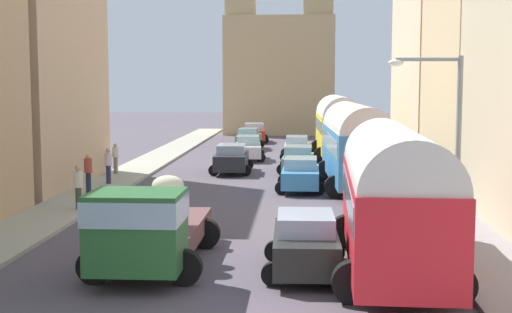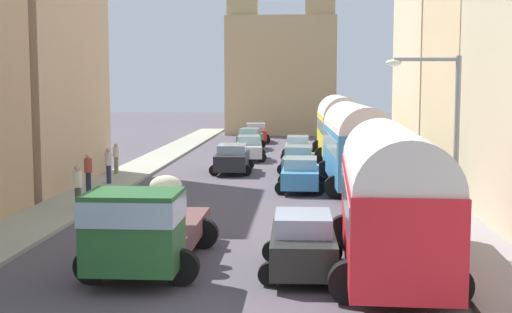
{
  "view_description": "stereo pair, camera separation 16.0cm",
  "coord_description": "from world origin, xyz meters",
  "px_view_note": "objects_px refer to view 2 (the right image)",
  "views": [
    {
      "loc": [
        2.03,
        -11.41,
        5.04
      ],
      "look_at": [
        0.0,
        21.12,
        1.58
      ],
      "focal_mm": 49.62,
      "sensor_mm": 36.0,
      "label": 1
    },
    {
      "loc": [
        2.19,
        -11.4,
        5.04
      ],
      "look_at": [
        0.0,
        21.12,
        1.58
      ],
      "focal_mm": 49.62,
      "sensor_mm": 36.0,
      "label": 2
    }
  ],
  "objects_px": {
    "cargo_truck_0": "(146,225)",
    "pedestrian_2": "(78,186)",
    "car_7": "(298,148)",
    "pedestrian_3": "(109,164)",
    "parked_bus_0": "(391,193)",
    "car_4": "(303,243)",
    "car_1": "(249,148)",
    "car_3": "(256,133)",
    "streetlamp_near": "(445,135)",
    "parked_bus_2": "(339,124)",
    "pedestrian_0": "(88,172)",
    "parked_bus_1": "(355,142)",
    "car_2": "(250,139)",
    "pedestrian_1": "(116,157)",
    "car_6": "(299,159)",
    "car_5": "(301,174)",
    "car_0": "(232,158)"
  },
  "relations": [
    {
      "from": "car_4",
      "to": "pedestrian_1",
      "type": "bearing_deg",
      "value": 118.14
    },
    {
      "from": "cargo_truck_0",
      "to": "parked_bus_0",
      "type": "bearing_deg",
      "value": 3.13
    },
    {
      "from": "car_1",
      "to": "streetlamp_near",
      "type": "xyz_separation_m",
      "value": [
        7.47,
        -25.03,
        2.75
      ]
    },
    {
      "from": "parked_bus_0",
      "to": "pedestrian_1",
      "type": "relative_size",
      "value": 5.08
    },
    {
      "from": "car_3",
      "to": "streetlamp_near",
      "type": "distance_m",
      "value": 39.41
    },
    {
      "from": "car_2",
      "to": "car_5",
      "type": "distance_m",
      "value": 20.29
    },
    {
      "from": "car_4",
      "to": "pedestrian_3",
      "type": "distance_m",
      "value": 17.77
    },
    {
      "from": "car_1",
      "to": "pedestrian_2",
      "type": "bearing_deg",
      "value": -105.42
    },
    {
      "from": "parked_bus_0",
      "to": "car_7",
      "type": "distance_m",
      "value": 27.46
    },
    {
      "from": "car_0",
      "to": "pedestrian_3",
      "type": "height_order",
      "value": "pedestrian_3"
    },
    {
      "from": "parked_bus_1",
      "to": "car_2",
      "type": "xyz_separation_m",
      "value": [
        -6.41,
        18.96,
        -1.41
      ]
    },
    {
      "from": "parked_bus_2",
      "to": "car_6",
      "type": "bearing_deg",
      "value": -109.36
    },
    {
      "from": "parked_bus_0",
      "to": "car_4",
      "type": "bearing_deg",
      "value": -174.06
    },
    {
      "from": "car_3",
      "to": "pedestrian_3",
      "type": "distance_m",
      "value": 25.91
    },
    {
      "from": "car_4",
      "to": "streetlamp_near",
      "type": "bearing_deg",
      "value": 25.86
    },
    {
      "from": "car_1",
      "to": "streetlamp_near",
      "type": "relative_size",
      "value": 0.73
    },
    {
      "from": "car_1",
      "to": "parked_bus_1",
      "type": "bearing_deg",
      "value": -63.29
    },
    {
      "from": "parked_bus_2",
      "to": "car_2",
      "type": "distance_m",
      "value": 8.76
    },
    {
      "from": "parked_bus_0",
      "to": "pedestrian_1",
      "type": "height_order",
      "value": "parked_bus_0"
    },
    {
      "from": "cargo_truck_0",
      "to": "car_3",
      "type": "xyz_separation_m",
      "value": [
        0.15,
        40.54,
        -0.45
      ]
    },
    {
      "from": "parked_bus_2",
      "to": "pedestrian_0",
      "type": "bearing_deg",
      "value": -126.09
    },
    {
      "from": "car_0",
      "to": "parked_bus_2",
      "type": "bearing_deg",
      "value": 51.04
    },
    {
      "from": "car_2",
      "to": "car_6",
      "type": "distance_m",
      "value": 13.72
    },
    {
      "from": "car_7",
      "to": "pedestrian_2",
      "type": "xyz_separation_m",
      "value": [
        -8.31,
        -19.36,
        0.29
      ]
    },
    {
      "from": "car_7",
      "to": "car_1",
      "type": "bearing_deg",
      "value": -169.52
    },
    {
      "from": "car_7",
      "to": "cargo_truck_0",
      "type": "bearing_deg",
      "value": -97.76
    },
    {
      "from": "pedestrian_3",
      "to": "streetlamp_near",
      "type": "xyz_separation_m",
      "value": [
        13.37,
        -13.16,
        2.47
      ]
    },
    {
      "from": "pedestrian_1",
      "to": "pedestrian_0",
      "type": "bearing_deg",
      "value": -85.46
    },
    {
      "from": "pedestrian_1",
      "to": "car_4",
      "type": "bearing_deg",
      "value": -61.86
    },
    {
      "from": "car_5",
      "to": "car_3",
      "type": "bearing_deg",
      "value": 98.39
    },
    {
      "from": "car_4",
      "to": "car_7",
      "type": "xyz_separation_m",
      "value": [
        -0.37,
        27.53,
        -0.04
      ]
    },
    {
      "from": "pedestrian_1",
      "to": "car_3",
      "type": "bearing_deg",
      "value": 74.52
    },
    {
      "from": "cargo_truck_0",
      "to": "pedestrian_2",
      "type": "height_order",
      "value": "cargo_truck_0"
    },
    {
      "from": "pedestrian_2",
      "to": "pedestrian_3",
      "type": "relative_size",
      "value": 0.99
    },
    {
      "from": "car_6",
      "to": "parked_bus_0",
      "type": "bearing_deg",
      "value": -82.99
    },
    {
      "from": "car_2",
      "to": "pedestrian_3",
      "type": "bearing_deg",
      "value": -105.83
    },
    {
      "from": "pedestrian_3",
      "to": "parked_bus_0",
      "type": "bearing_deg",
      "value": -51.78
    },
    {
      "from": "car_0",
      "to": "car_7",
      "type": "bearing_deg",
      "value": 62.99
    },
    {
      "from": "pedestrian_1",
      "to": "car_1",
      "type": "bearing_deg",
      "value": 51.79
    },
    {
      "from": "parked_bus_1",
      "to": "car_4",
      "type": "height_order",
      "value": "parked_bus_1"
    },
    {
      "from": "car_3",
      "to": "car_6",
      "type": "bearing_deg",
      "value": -79.17
    },
    {
      "from": "car_4",
      "to": "pedestrian_1",
      "type": "xyz_separation_m",
      "value": [
        -10.0,
        18.7,
        0.2
      ]
    },
    {
      "from": "cargo_truck_0",
      "to": "pedestrian_2",
      "type": "xyz_separation_m",
      "value": [
        -4.55,
        8.29,
        -0.2
      ]
    },
    {
      "from": "car_6",
      "to": "car_7",
      "type": "bearing_deg",
      "value": 90.97
    },
    {
      "from": "car_5",
      "to": "pedestrian_2",
      "type": "distance_m",
      "value": 10.49
    },
    {
      "from": "car_5",
      "to": "car_6",
      "type": "height_order",
      "value": "car_5"
    },
    {
      "from": "streetlamp_near",
      "to": "car_7",
      "type": "bearing_deg",
      "value": 99.62
    },
    {
      "from": "car_7",
      "to": "pedestrian_3",
      "type": "relative_size",
      "value": 2.29
    },
    {
      "from": "car_5",
      "to": "car_6",
      "type": "relative_size",
      "value": 0.98
    },
    {
      "from": "cargo_truck_0",
      "to": "pedestrian_0",
      "type": "xyz_separation_m",
      "value": [
        -5.34,
        12.2,
        -0.17
      ]
    }
  ]
}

